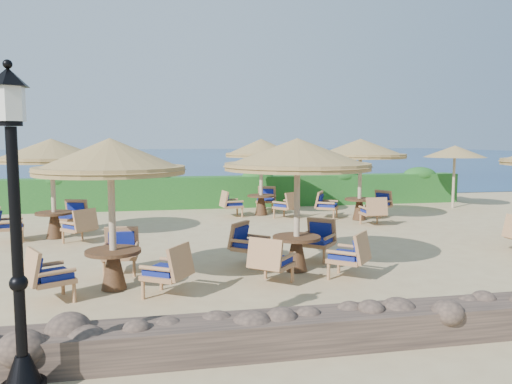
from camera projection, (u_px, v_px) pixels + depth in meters
name	position (u px, v px, depth m)	size (l,w,h in m)	color
ground	(295.00, 243.00, 12.67)	(120.00, 120.00, 0.00)	tan
sea	(177.00, 156.00, 80.91)	(160.00, 160.00, 0.00)	navy
hedge	(245.00, 191.00, 19.62)	(18.00, 0.90, 1.20)	#1A511B
stone_wall	(423.00, 322.00, 6.60)	(15.00, 0.65, 0.44)	brown
lamp_post	(17.00, 249.00, 4.93)	(0.44, 0.44, 3.31)	black
extra_parasol	(455.00, 152.00, 19.04)	(2.30, 2.30, 2.41)	#C6AE8B
cafe_set_0	(111.00, 184.00, 8.58)	(2.77, 2.71, 2.65)	#C6AE8B
cafe_set_1	(297.00, 179.00, 9.81)	(2.93, 2.93, 2.65)	#C6AE8B
cafe_set_3	(52.00, 166.00, 13.13)	(2.88, 2.88, 2.65)	#C6AE8B
cafe_set_4	(261.00, 163.00, 17.23)	(2.69, 2.74, 2.65)	#C6AE8B
cafe_set_5	(360.00, 161.00, 16.18)	(2.95, 2.95, 2.65)	#C6AE8B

